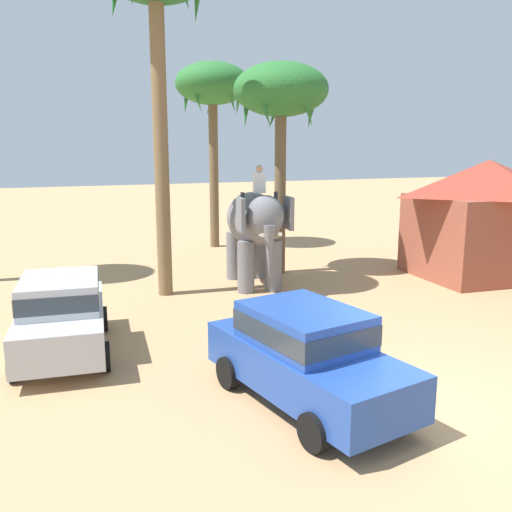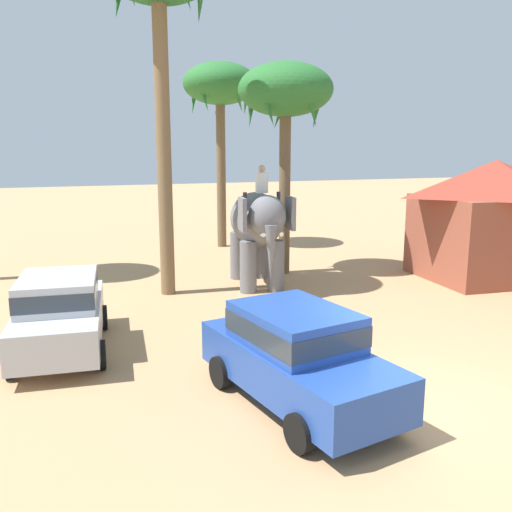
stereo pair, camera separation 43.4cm
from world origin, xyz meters
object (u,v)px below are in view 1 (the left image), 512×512
(roadside_hut, at_px, (485,215))
(palm_tree_behind_elephant, at_px, (281,95))
(car_sedan_foreground, at_px, (306,352))
(elephant_with_mahout, at_px, (255,225))
(car_parked_far_side, at_px, (62,312))
(palm_tree_left_of_road, at_px, (213,89))

(roadside_hut, bearing_deg, palm_tree_behind_elephant, 152.96)
(car_sedan_foreground, relative_size, elephant_with_mahout, 1.08)
(palm_tree_behind_elephant, xyz_separation_m, roadside_hut, (6.25, -3.19, -4.01))
(car_sedan_foreground, distance_m, car_parked_far_side, 5.53)
(palm_tree_left_of_road, bearing_deg, car_sedan_foreground, -102.79)
(car_parked_far_side, xyz_separation_m, palm_tree_behind_elephant, (7.64, 5.26, 5.20))
(car_sedan_foreground, xyz_separation_m, palm_tree_left_of_road, (3.46, 15.23, 5.95))
(car_parked_far_side, bearing_deg, palm_tree_left_of_road, 57.19)
(car_parked_far_side, bearing_deg, elephant_with_mahout, 32.02)
(palm_tree_behind_elephant, bearing_deg, car_parked_far_side, -145.46)
(palm_tree_left_of_road, bearing_deg, roadside_hut, -53.54)
(palm_tree_left_of_road, bearing_deg, elephant_with_mahout, -98.64)
(car_sedan_foreground, xyz_separation_m, elephant_with_mahout, (2.34, 7.88, 1.06))
(elephant_with_mahout, relative_size, roadside_hut, 0.74)
(car_parked_far_side, bearing_deg, roadside_hut, 8.48)
(palm_tree_left_of_road, bearing_deg, car_parked_far_side, -122.81)
(palm_tree_left_of_road, height_order, roadside_hut, palm_tree_left_of_road)
(car_sedan_foreground, height_order, palm_tree_behind_elephant, palm_tree_behind_elephant)
(car_sedan_foreground, relative_size, car_parked_far_side, 1.01)
(roadside_hut, bearing_deg, car_sedan_foreground, -148.78)
(roadside_hut, bearing_deg, car_parked_far_side, -171.52)
(car_sedan_foreground, bearing_deg, car_parked_far_side, 132.35)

